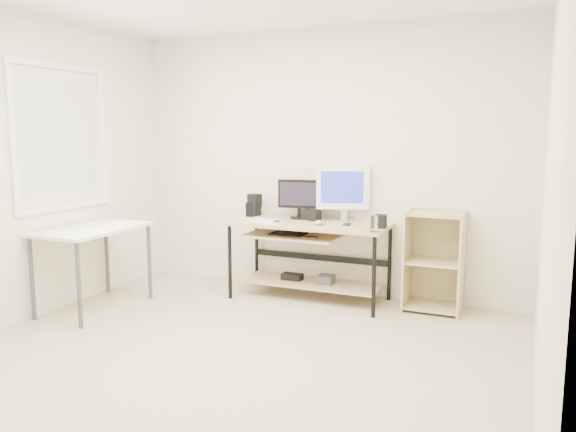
{
  "coord_description": "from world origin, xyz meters",
  "views": [
    {
      "loc": [
        1.92,
        -3.24,
        1.59
      ],
      "look_at": [
        -0.07,
        1.3,
        0.86
      ],
      "focal_mm": 35.0,
      "sensor_mm": 36.0,
      "label": 1
    }
  ],
  "objects_px": {
    "audio_controller": "(250,211)",
    "black_monitor": "(299,196)",
    "white_imac": "(343,189)",
    "desk": "(307,244)",
    "side_table": "(93,236)",
    "shelf_unit": "(435,260)"
  },
  "relations": [
    {
      "from": "shelf_unit",
      "to": "audio_controller",
      "type": "relative_size",
      "value": 5.67
    },
    {
      "from": "side_table",
      "to": "audio_controller",
      "type": "distance_m",
      "value": 1.5
    },
    {
      "from": "desk",
      "to": "black_monitor",
      "type": "bearing_deg",
      "value": 131.11
    },
    {
      "from": "black_monitor",
      "to": "white_imac",
      "type": "distance_m",
      "value": 0.45
    },
    {
      "from": "white_imac",
      "to": "audio_controller",
      "type": "height_order",
      "value": "white_imac"
    },
    {
      "from": "black_monitor",
      "to": "white_imac",
      "type": "height_order",
      "value": "white_imac"
    },
    {
      "from": "side_table",
      "to": "white_imac",
      "type": "relative_size",
      "value": 1.84
    },
    {
      "from": "side_table",
      "to": "black_monitor",
      "type": "xyz_separation_m",
      "value": [
        1.49,
        1.24,
        0.3
      ]
    },
    {
      "from": "desk",
      "to": "black_monitor",
      "type": "relative_size",
      "value": 3.54
    },
    {
      "from": "side_table",
      "to": "audio_controller",
      "type": "relative_size",
      "value": 6.3
    },
    {
      "from": "white_imac",
      "to": "audio_controller",
      "type": "bearing_deg",
      "value": 173.85
    },
    {
      "from": "desk",
      "to": "side_table",
      "type": "bearing_deg",
      "value": -147.35
    },
    {
      "from": "audio_controller",
      "to": "shelf_unit",
      "type": "bearing_deg",
      "value": 4.2
    },
    {
      "from": "desk",
      "to": "side_table",
      "type": "relative_size",
      "value": 1.5
    },
    {
      "from": "desk",
      "to": "audio_controller",
      "type": "relative_size",
      "value": 9.45
    },
    {
      "from": "desk",
      "to": "black_monitor",
      "type": "xyz_separation_m",
      "value": [
        -0.16,
        0.18,
        0.43
      ]
    },
    {
      "from": "shelf_unit",
      "to": "side_table",
      "type": "bearing_deg",
      "value": -156.67
    },
    {
      "from": "audio_controller",
      "to": "black_monitor",
      "type": "bearing_deg",
      "value": 21.73
    },
    {
      "from": "shelf_unit",
      "to": "white_imac",
      "type": "height_order",
      "value": "white_imac"
    },
    {
      "from": "side_table",
      "to": "desk",
      "type": "bearing_deg",
      "value": 32.65
    },
    {
      "from": "desk",
      "to": "side_table",
      "type": "xyz_separation_m",
      "value": [
        -1.65,
        -1.06,
        0.13
      ]
    },
    {
      "from": "black_monitor",
      "to": "audio_controller",
      "type": "xyz_separation_m",
      "value": [
        -0.45,
        -0.19,
        -0.14
      ]
    }
  ]
}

